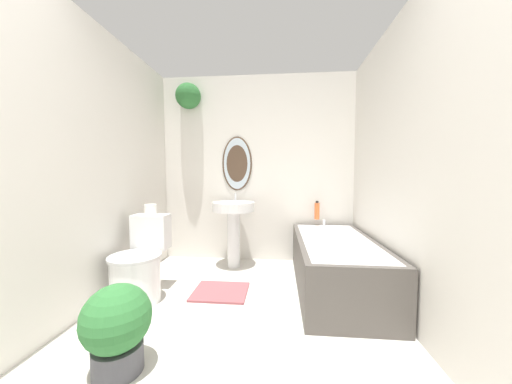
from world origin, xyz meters
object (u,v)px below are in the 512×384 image
pedestal_sink (234,218)px  toilet_paper_roll (151,209)px  potted_plant (117,325)px  shampoo_bottle (317,211)px  toilet (139,267)px  bathtub (335,263)px

pedestal_sink → toilet_paper_roll: size_ratio=8.12×
potted_plant → shampoo_bottle: bearing=54.2°
toilet → bathtub: bearing=11.3°
shampoo_bottle → toilet_paper_roll: (-1.72, -0.83, 0.10)m
pedestal_sink → toilet: bearing=-128.3°
toilet → potted_plant: toilet is taller
toilet → shampoo_bottle: (1.72, 1.06, 0.39)m
toilet → bathtub: 1.84m
toilet_paper_roll → shampoo_bottle: bearing=25.7°
bathtub → toilet_paper_roll: bearing=-175.8°
toilet → potted_plant: 0.91m
bathtub → shampoo_bottle: size_ratio=6.79×
pedestal_sink → bathtub: 1.27m
toilet → shampoo_bottle: size_ratio=3.22×
bathtub → pedestal_sink: bearing=154.4°
pedestal_sink → potted_plant: bearing=-101.4°
bathtub → potted_plant: bathtub is taller
shampoo_bottle → potted_plant: 2.38m
pedestal_sink → potted_plant: (-0.35, -1.73, -0.32)m
toilet → shampoo_bottle: 2.05m
toilet → pedestal_sink: bearing=51.7°
bathtub → toilet_paper_roll: 1.88m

